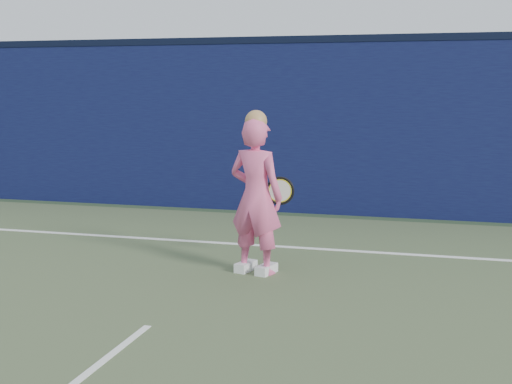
% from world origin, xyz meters
% --- Properties ---
extents(ground, '(80.00, 80.00, 0.00)m').
position_xyz_m(ground, '(0.00, 0.00, 0.00)').
color(ground, '#2C4128').
rests_on(ground, ground).
extents(backstop_wall, '(24.00, 0.40, 2.50)m').
position_xyz_m(backstop_wall, '(0.00, 6.50, 1.25)').
color(backstop_wall, '#0C0F36').
rests_on(backstop_wall, ground).
extents(wall_cap, '(24.00, 0.42, 0.10)m').
position_xyz_m(wall_cap, '(0.00, 6.50, 2.55)').
color(wall_cap, black).
rests_on(wall_cap, backstop_wall).
extents(player, '(0.65, 0.50, 1.65)m').
position_xyz_m(player, '(0.38, 2.82, 0.79)').
color(player, '#ED5C91').
rests_on(player, ground).
extents(racket, '(0.57, 0.13, 0.30)m').
position_xyz_m(racket, '(0.49, 3.27, 0.78)').
color(racket, black).
rests_on(racket, ground).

